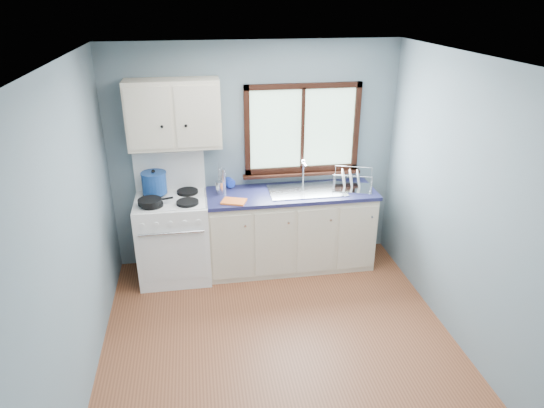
{
  "coord_description": "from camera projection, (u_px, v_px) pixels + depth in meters",
  "views": [
    {
      "loc": [
        -0.64,
        -3.36,
        2.95
      ],
      "look_at": [
        0.05,
        0.9,
        1.05
      ],
      "focal_mm": 32.0,
      "sensor_mm": 36.0,
      "label": 1
    }
  ],
  "objects": [
    {
      "name": "wall_front",
      "position": [
        357.0,
        403.0,
        2.18
      ],
      "size": [
        3.2,
        0.02,
        2.5
      ],
      "primitive_type": "cube",
      "color": "slate",
      "rests_on": "ground"
    },
    {
      "name": "wall_back",
      "position": [
        255.0,
        156.0,
        5.45
      ],
      "size": [
        3.2,
        0.02,
        2.5
      ],
      "primitive_type": "cube",
      "color": "slate",
      "rests_on": "ground"
    },
    {
      "name": "base_cabinets",
      "position": [
        290.0,
        233.0,
        5.55
      ],
      "size": [
        1.85,
        0.6,
        0.88
      ],
      "color": "beige",
      "rests_on": "floor"
    },
    {
      "name": "upper_cabinets",
      "position": [
        174.0,
        114.0,
        4.94
      ],
      "size": [
        0.95,
        0.35,
        0.7
      ],
      "color": "beige",
      "rests_on": "wall_back"
    },
    {
      "name": "dish_rack",
      "position": [
        352.0,
        184.0,
        5.41
      ],
      "size": [
        0.52,
        0.45,
        0.22
      ],
      "rotation": [
        0.0,
        0.0,
        -0.34
      ],
      "color": "silver",
      "rests_on": "countertop"
    },
    {
      "name": "ceiling",
      "position": [
        286.0,
        61.0,
        3.31
      ],
      "size": [
        3.2,
        3.6,
        0.02
      ],
      "primitive_type": "cube",
      "color": "white",
      "rests_on": "wall_back"
    },
    {
      "name": "wall_right",
      "position": [
        473.0,
        213.0,
        4.05
      ],
      "size": [
        0.02,
        3.6,
        2.5
      ],
      "primitive_type": "cube",
      "color": "slate",
      "rests_on": "ground"
    },
    {
      "name": "window",
      "position": [
        302.0,
        135.0,
        5.4
      ],
      "size": [
        1.36,
        0.1,
        1.03
      ],
      "color": "#9EC6A8",
      "rests_on": "wall_back"
    },
    {
      "name": "floor",
      "position": [
        283.0,
        353.0,
        4.32
      ],
      "size": [
        3.2,
        3.6,
        0.02
      ],
      "primitive_type": "cube",
      "color": "brown",
      "rests_on": "ground"
    },
    {
      "name": "gas_range",
      "position": [
        174.0,
        236.0,
        5.31
      ],
      "size": [
        0.76,
        0.69,
        1.36
      ],
      "color": "white",
      "rests_on": "floor"
    },
    {
      "name": "stockpot",
      "position": [
        154.0,
        183.0,
        5.17
      ],
      "size": [
        0.32,
        0.32,
        0.26
      ],
      "rotation": [
        0.0,
        0.0,
        0.2
      ],
      "color": "navy",
      "rests_on": "gas_range"
    },
    {
      "name": "countertop",
      "position": [
        291.0,
        193.0,
        5.35
      ],
      "size": [
        1.89,
        0.64,
        0.04
      ],
      "primitive_type": "cube",
      "color": "#17193F",
      "rests_on": "base_cabinets"
    },
    {
      "name": "skillet",
      "position": [
        150.0,
        201.0,
        4.94
      ],
      "size": [
        0.39,
        0.3,
        0.05
      ],
      "rotation": [
        0.0,
        0.0,
        0.29
      ],
      "color": "black",
      "rests_on": "gas_range"
    },
    {
      "name": "soap_bottle",
      "position": [
        231.0,
        177.0,
        5.37
      ],
      "size": [
        0.13,
        0.13,
        0.28
      ],
      "primitive_type": "imported",
      "rotation": [
        0.0,
        0.0,
        0.28
      ],
      "color": "#1B3AB7",
      "rests_on": "countertop"
    },
    {
      "name": "utensil_crock",
      "position": [
        221.0,
        187.0,
        5.29
      ],
      "size": [
        0.12,
        0.12,
        0.35
      ],
      "rotation": [
        0.0,
        0.0,
        -0.14
      ],
      "color": "silver",
      "rests_on": "countertop"
    },
    {
      "name": "sink",
      "position": [
        306.0,
        196.0,
        5.4
      ],
      "size": [
        0.84,
        0.46,
        0.44
      ],
      "color": "silver",
      "rests_on": "countertop"
    },
    {
      "name": "dish_towel",
      "position": [
        234.0,
        201.0,
        5.08
      ],
      "size": [
        0.29,
        0.25,
        0.02
      ],
      "primitive_type": "cube",
      "rotation": [
        0.0,
        0.0,
        -0.35
      ],
      "color": "orange",
      "rests_on": "countertop"
    },
    {
      "name": "thermos",
      "position": [
        223.0,
        181.0,
        5.26
      ],
      "size": [
        0.09,
        0.09,
        0.28
      ],
      "primitive_type": "cylinder",
      "rotation": [
        0.0,
        0.0,
        0.44
      ],
      "color": "silver",
      "rests_on": "countertop"
    },
    {
      "name": "wall_left",
      "position": [
        70.0,
        242.0,
        3.58
      ],
      "size": [
        0.02,
        3.6,
        2.5
      ],
      "primitive_type": "cube",
      "color": "slate",
      "rests_on": "ground"
    }
  ]
}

